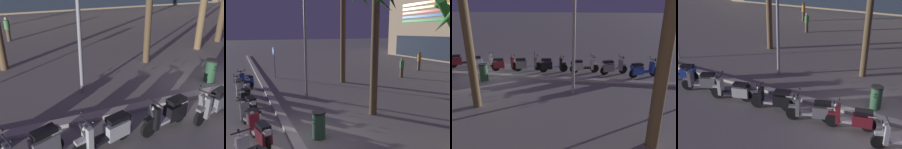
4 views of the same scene
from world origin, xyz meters
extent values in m
plane|color=gray|center=(0.00, 0.00, 0.00)|extent=(200.00, 200.00, 0.00)
cube|color=#BCB7AD|center=(0.00, -0.05, 0.06)|extent=(60.00, 0.36, 0.12)
cylinder|color=black|center=(-8.36, -0.92, 0.26)|extent=(0.52, 0.30, 0.52)
cube|color=#233D9E|center=(-9.03, -1.22, 0.32)|extent=(0.66, 0.50, 0.08)
cube|color=#233D9E|center=(-8.56, -1.01, 0.43)|extent=(0.75, 0.57, 0.44)
cube|color=black|center=(-8.55, -1.01, 0.79)|extent=(0.67, 0.52, 0.12)
cube|color=#233D9E|center=(-8.29, -0.89, 0.69)|extent=(0.30, 0.28, 0.16)
cylinder|color=black|center=(-7.86, -1.69, 0.26)|extent=(0.52, 0.29, 0.52)
cylinder|color=black|center=(-6.74, -1.24, 0.26)|extent=(0.52, 0.29, 0.52)
cube|color=silver|center=(-7.34, -1.49, 0.32)|extent=(0.66, 0.49, 0.08)
cube|color=slate|center=(-6.94, -1.32, 0.44)|extent=(0.75, 0.55, 0.45)
cube|color=black|center=(-6.92, -1.31, 0.80)|extent=(0.67, 0.50, 0.12)
cube|color=slate|center=(-7.69, -1.63, 0.55)|extent=(0.26, 0.37, 0.66)
cube|color=slate|center=(-7.86, -1.69, 0.55)|extent=(0.36, 0.27, 0.08)
cylinder|color=#333338|center=(-7.76, -1.66, 0.70)|extent=(0.29, 0.17, 0.69)
cylinder|color=black|center=(-7.69, -1.63, 1.02)|extent=(0.25, 0.53, 0.04)
sphere|color=white|center=(-7.78, -1.66, 0.88)|extent=(0.12, 0.12, 0.12)
cube|color=silver|center=(-6.66, -1.21, 0.70)|extent=(0.30, 0.28, 0.16)
sphere|color=black|center=(-7.58, -1.84, 1.14)|extent=(0.07, 0.07, 0.07)
sphere|color=black|center=(-7.76, -1.40, 1.14)|extent=(0.07, 0.07, 0.07)
cylinder|color=black|center=(-6.14, -1.64, 0.26)|extent=(0.53, 0.24, 0.52)
cylinder|color=black|center=(-4.90, -1.28, 0.26)|extent=(0.53, 0.24, 0.52)
cube|color=black|center=(-5.57, -1.48, 0.32)|extent=(0.65, 0.43, 0.08)
cube|color=silver|center=(-5.11, -1.35, 0.41)|extent=(0.74, 0.50, 0.42)
cube|color=black|center=(-5.09, -1.34, 0.75)|extent=(0.66, 0.45, 0.12)
cube|color=silver|center=(-5.96, -1.59, 0.55)|extent=(0.23, 0.37, 0.66)
cube|color=silver|center=(-6.14, -1.64, 0.55)|extent=(0.35, 0.24, 0.08)
cylinder|color=#333338|center=(-6.04, -1.61, 0.70)|extent=(0.29, 0.15, 0.69)
cylinder|color=black|center=(-5.96, -1.59, 1.02)|extent=(0.19, 0.55, 0.04)
sphere|color=white|center=(-6.06, -1.62, 0.88)|extent=(0.12, 0.12, 0.12)
cube|color=black|center=(-4.82, -1.26, 0.65)|extent=(0.29, 0.26, 0.16)
sphere|color=black|center=(-5.88, -1.82, 1.14)|extent=(0.07, 0.07, 0.07)
sphere|color=black|center=(-6.01, -1.36, 1.14)|extent=(0.07, 0.07, 0.07)
cylinder|color=black|center=(-4.21, -1.46, 0.26)|extent=(0.53, 0.22, 0.52)
cylinder|color=black|center=(-2.99, -1.17, 0.26)|extent=(0.53, 0.22, 0.52)
cube|color=silver|center=(-3.65, -1.33, 0.32)|extent=(0.65, 0.41, 0.08)
cube|color=black|center=(-3.20, -1.22, 0.44)|extent=(0.74, 0.47, 0.45)
cube|color=black|center=(-3.18, -1.21, 0.81)|extent=(0.65, 0.43, 0.12)
cube|color=black|center=(-4.04, -1.42, 0.55)|extent=(0.22, 0.36, 0.66)
cube|color=black|center=(-4.21, -1.46, 0.55)|extent=(0.35, 0.23, 0.08)
cylinder|color=#333338|center=(-4.11, -1.44, 0.70)|extent=(0.29, 0.13, 0.69)
cylinder|color=black|center=(-4.04, -1.42, 1.02)|extent=(0.17, 0.55, 0.04)
sphere|color=white|center=(-4.13, -1.44, 0.88)|extent=(0.12, 0.12, 0.12)
cube|color=silver|center=(-2.91, -1.15, 0.71)|extent=(0.28, 0.25, 0.16)
cylinder|color=black|center=(-2.54, -1.55, 0.26)|extent=(0.52, 0.26, 0.52)
cylinder|color=black|center=(-1.35, -1.14, 0.26)|extent=(0.52, 0.26, 0.52)
cube|color=silver|center=(-1.99, -1.36, 0.32)|extent=(0.66, 0.46, 0.08)
cube|color=slate|center=(-1.55, -1.21, 0.42)|extent=(0.75, 0.52, 0.43)
cube|color=black|center=(-1.54, -1.20, 0.76)|extent=(0.67, 0.48, 0.12)
cube|color=slate|center=(-2.37, -1.49, 0.55)|extent=(0.24, 0.37, 0.66)
cube|color=slate|center=(-2.54, -1.55, 0.55)|extent=(0.35, 0.26, 0.08)
cylinder|color=#333338|center=(-2.45, -1.52, 0.70)|extent=(0.29, 0.16, 0.69)
cylinder|color=black|center=(-2.37, -1.49, 1.02)|extent=(0.22, 0.54, 0.04)
sphere|color=white|center=(-2.47, -1.52, 0.88)|extent=(0.12, 0.12, 0.12)
cube|color=silver|center=(-1.27, -1.11, 0.66)|extent=(0.29, 0.27, 0.16)
sphere|color=black|center=(-2.27, -1.71, 1.14)|extent=(0.07, 0.07, 0.07)
sphere|color=black|center=(-2.43, -1.26, 1.14)|extent=(0.07, 0.07, 0.07)
cylinder|color=black|center=(-1.11, -1.30, 0.26)|extent=(0.53, 0.23, 0.52)
cylinder|color=black|center=(0.08, -0.99, 0.26)|extent=(0.53, 0.23, 0.52)
cube|color=silver|center=(-0.56, -1.15, 0.32)|extent=(0.65, 0.42, 0.08)
cube|color=maroon|center=(-0.13, -1.04, 0.41)|extent=(0.74, 0.48, 0.41)
cube|color=black|center=(-0.11, -1.04, 0.74)|extent=(0.66, 0.44, 0.12)
cube|color=maroon|center=(-0.94, -1.25, 0.55)|extent=(0.22, 0.36, 0.66)
cube|color=maroon|center=(-1.11, -1.30, 0.55)|extent=(0.35, 0.24, 0.08)
cylinder|color=#333338|center=(-1.01, -1.27, 0.70)|extent=(0.29, 0.14, 0.69)
cylinder|color=black|center=(-0.94, -1.25, 1.02)|extent=(0.18, 0.55, 0.04)
sphere|color=white|center=(-1.03, -1.28, 0.88)|extent=(0.12, 0.12, 0.12)
cube|color=silver|center=(0.16, -0.97, 0.64)|extent=(0.28, 0.25, 0.16)
cylinder|color=black|center=(0.59, -1.73, 0.26)|extent=(0.52, 0.30, 0.52)
cube|color=silver|center=(1.13, -1.49, 0.32)|extent=(0.66, 0.50, 0.08)
cube|color=silver|center=(0.75, -1.66, 0.55)|extent=(0.26, 0.37, 0.66)
cube|color=silver|center=(0.59, -1.73, 0.55)|extent=(0.36, 0.28, 0.08)
cylinder|color=#333338|center=(0.68, -1.69, 0.70)|extent=(0.29, 0.18, 0.69)
cylinder|color=black|center=(0.75, -1.66, 1.02)|extent=(0.26, 0.53, 0.04)
sphere|color=white|center=(0.66, -1.70, 0.88)|extent=(0.12, 0.12, 0.12)
cylinder|color=brown|center=(-1.41, 3.73, 2.69)|extent=(0.32, 0.32, 5.38)
cylinder|color=brown|center=(-7.74, 10.28, 0.39)|extent=(0.26, 0.26, 0.78)
cylinder|color=#4C8C4C|center=(-7.74, 10.28, 1.05)|extent=(0.34, 0.34, 0.55)
sphere|color=tan|center=(-7.74, 10.28, 1.43)|extent=(0.21, 0.21, 0.21)
cylinder|color=brown|center=(-9.88, 13.98, 0.44)|extent=(0.26, 0.26, 0.87)
cylinder|color=gold|center=(-9.88, 13.98, 1.18)|extent=(0.34, 0.34, 0.62)
sphere|color=brown|center=(-9.88, 13.98, 1.61)|extent=(0.24, 0.24, 0.24)
cube|color=black|center=(-10.10, 13.97, 1.09)|extent=(0.12, 0.16, 0.28)
cylinder|color=#2D5638|center=(-0.09, 0.76, 0.45)|extent=(0.44, 0.44, 0.90)
cylinder|color=black|center=(-0.09, 0.76, 0.92)|extent=(0.48, 0.48, 0.06)
cylinder|color=#939399|center=(-5.20, 1.80, 3.42)|extent=(0.14, 0.14, 6.85)
camera|label=1|loc=(-7.13, -6.12, 4.25)|focal=38.49mm
camera|label=2|loc=(7.05, -1.65, 3.59)|focal=37.73mm
camera|label=3|loc=(-6.21, 10.93, 4.04)|focal=33.55mm
camera|label=4|loc=(1.59, -9.21, 5.51)|focal=44.03mm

